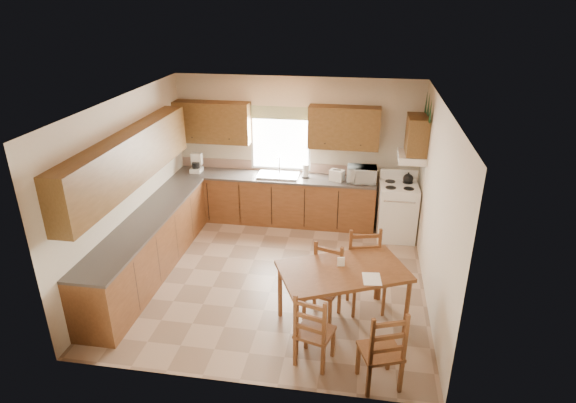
# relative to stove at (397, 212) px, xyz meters

# --- Properties ---
(floor) EXTENTS (4.50, 4.50, 0.00)m
(floor) POSITION_rel_stove_xyz_m (-1.88, -1.66, -0.49)
(floor) COLOR gray
(floor) RESTS_ON ground
(ceiling) EXTENTS (4.50, 4.50, 0.00)m
(ceiling) POSITION_rel_stove_xyz_m (-1.88, -1.66, 2.21)
(ceiling) COLOR #995B31
(ceiling) RESTS_ON floor
(wall_left) EXTENTS (4.50, 4.50, 0.00)m
(wall_left) POSITION_rel_stove_xyz_m (-4.13, -1.66, 0.86)
(wall_left) COLOR beige
(wall_left) RESTS_ON floor
(wall_right) EXTENTS (4.50, 4.50, 0.00)m
(wall_right) POSITION_rel_stove_xyz_m (0.37, -1.66, 0.86)
(wall_right) COLOR beige
(wall_right) RESTS_ON floor
(wall_back) EXTENTS (4.50, 4.50, 0.00)m
(wall_back) POSITION_rel_stove_xyz_m (-1.88, 0.59, 0.86)
(wall_back) COLOR beige
(wall_back) RESTS_ON floor
(wall_front) EXTENTS (4.50, 4.50, 0.00)m
(wall_front) POSITION_rel_stove_xyz_m (-1.88, -3.91, 0.86)
(wall_front) COLOR beige
(wall_front) RESTS_ON floor
(lower_cab_back) EXTENTS (3.75, 0.60, 0.88)m
(lower_cab_back) POSITION_rel_stove_xyz_m (-2.25, 0.29, -0.05)
(lower_cab_back) COLOR brown
(lower_cab_back) RESTS_ON floor
(lower_cab_left) EXTENTS (0.60, 3.60, 0.88)m
(lower_cab_left) POSITION_rel_stove_xyz_m (-3.83, -1.81, -0.05)
(lower_cab_left) COLOR brown
(lower_cab_left) RESTS_ON floor
(counter_back) EXTENTS (3.75, 0.63, 0.04)m
(counter_back) POSITION_rel_stove_xyz_m (-2.25, 0.29, 0.41)
(counter_back) COLOR #494340
(counter_back) RESTS_ON lower_cab_back
(counter_left) EXTENTS (0.63, 3.60, 0.04)m
(counter_left) POSITION_rel_stove_xyz_m (-3.83, -1.81, 0.41)
(counter_left) COLOR #494340
(counter_left) RESTS_ON lower_cab_left
(backsplash) EXTENTS (3.75, 0.01, 0.18)m
(backsplash) POSITION_rel_stove_xyz_m (-2.25, 0.58, 0.52)
(backsplash) COLOR #9E7B6A
(backsplash) RESTS_ON counter_back
(upper_cab_back_left) EXTENTS (1.41, 0.33, 0.75)m
(upper_cab_back_left) POSITION_rel_stove_xyz_m (-3.43, 0.42, 1.37)
(upper_cab_back_left) COLOR brown
(upper_cab_back_left) RESTS_ON wall_back
(upper_cab_back_right) EXTENTS (1.25, 0.33, 0.75)m
(upper_cab_back_right) POSITION_rel_stove_xyz_m (-1.02, 0.42, 1.37)
(upper_cab_back_right) COLOR brown
(upper_cab_back_right) RESTS_ON wall_back
(upper_cab_left) EXTENTS (0.33, 3.60, 0.75)m
(upper_cab_left) POSITION_rel_stove_xyz_m (-3.96, -1.81, 1.37)
(upper_cab_left) COLOR brown
(upper_cab_left) RESTS_ON wall_left
(upper_cab_stove) EXTENTS (0.33, 0.62, 0.62)m
(upper_cab_stove) POSITION_rel_stove_xyz_m (0.20, -0.01, 1.41)
(upper_cab_stove) COLOR brown
(upper_cab_stove) RESTS_ON wall_right
(range_hood) EXTENTS (0.44, 0.62, 0.12)m
(range_hood) POSITION_rel_stove_xyz_m (0.15, -0.01, 1.03)
(range_hood) COLOR white
(range_hood) RESTS_ON wall_right
(window_frame) EXTENTS (1.13, 0.02, 1.18)m
(window_frame) POSITION_rel_stove_xyz_m (-2.18, 0.56, 1.06)
(window_frame) COLOR white
(window_frame) RESTS_ON wall_back
(window_pane) EXTENTS (1.05, 0.01, 1.10)m
(window_pane) POSITION_rel_stove_xyz_m (-2.18, 0.55, 1.06)
(window_pane) COLOR white
(window_pane) RESTS_ON wall_back
(window_valance) EXTENTS (1.19, 0.01, 0.24)m
(window_valance) POSITION_rel_stove_xyz_m (-2.18, 0.53, 1.56)
(window_valance) COLOR #4E703D
(window_valance) RESTS_ON wall_back
(sink_basin) EXTENTS (0.75, 0.45, 0.04)m
(sink_basin) POSITION_rel_stove_xyz_m (-2.18, 0.29, 0.45)
(sink_basin) COLOR silver
(sink_basin) RESTS_ON counter_back
(pine_decal_a) EXTENTS (0.22, 0.22, 0.36)m
(pine_decal_a) POSITION_rel_stove_xyz_m (0.33, -0.33, 1.89)
(pine_decal_a) COLOR #163A1E
(pine_decal_a) RESTS_ON wall_right
(pine_decal_b) EXTENTS (0.22, 0.22, 0.36)m
(pine_decal_b) POSITION_rel_stove_xyz_m (0.33, -0.01, 1.93)
(pine_decal_b) COLOR #163A1E
(pine_decal_b) RESTS_ON wall_right
(pine_decal_c) EXTENTS (0.22, 0.22, 0.36)m
(pine_decal_c) POSITION_rel_stove_xyz_m (0.33, 0.31, 1.89)
(pine_decal_c) COLOR #163A1E
(pine_decal_c) RESTS_ON wall_right
(stove) EXTENTS (0.68, 0.70, 0.97)m
(stove) POSITION_rel_stove_xyz_m (0.00, 0.00, 0.00)
(stove) COLOR white
(stove) RESTS_ON floor
(coffeemaker) EXTENTS (0.27, 0.29, 0.32)m
(coffeemaker) POSITION_rel_stove_xyz_m (-3.75, 0.28, 0.60)
(coffeemaker) COLOR white
(coffeemaker) RESTS_ON counter_back
(paper_towel) EXTENTS (0.14, 0.14, 0.25)m
(paper_towel) POSITION_rel_stove_xyz_m (-1.67, 0.31, 0.56)
(paper_towel) COLOR white
(paper_towel) RESTS_ON counter_back
(toaster) EXTENTS (0.28, 0.23, 0.20)m
(toaster) POSITION_rel_stove_xyz_m (-1.10, 0.23, 0.53)
(toaster) COLOR white
(toaster) RESTS_ON counter_back
(microwave) EXTENTS (0.49, 0.36, 0.29)m
(microwave) POSITION_rel_stove_xyz_m (-0.66, 0.24, 0.58)
(microwave) COLOR white
(microwave) RESTS_ON counter_back
(dining_table) EXTENTS (1.81, 1.47, 0.84)m
(dining_table) POSITION_rel_stove_xyz_m (-0.81, -2.68, -0.06)
(dining_table) COLOR brown
(dining_table) RESTS_ON floor
(chair_near_left) EXTENTS (0.50, 0.49, 0.97)m
(chair_near_left) POSITION_rel_stove_xyz_m (-1.08, -3.42, 0.00)
(chair_near_left) COLOR brown
(chair_near_left) RESTS_ON floor
(chair_near_right) EXTENTS (0.54, 0.53, 1.02)m
(chair_near_right) POSITION_rel_stove_xyz_m (-0.33, -3.65, 0.02)
(chair_near_right) COLOR brown
(chair_near_right) RESTS_ON floor
(chair_far_left) EXTENTS (0.53, 0.52, 1.02)m
(chair_far_left) POSITION_rel_stove_xyz_m (-1.08, -2.55, 0.02)
(chair_far_left) COLOR brown
(chair_far_left) RESTS_ON floor
(chair_far_right) EXTENTS (0.56, 0.55, 1.11)m
(chair_far_right) POSITION_rel_stove_xyz_m (-0.50, -2.26, 0.07)
(chair_far_right) COLOR brown
(chair_far_right) RESTS_ON floor
(table_paper) EXTENTS (0.25, 0.31, 0.00)m
(table_paper) POSITION_rel_stove_xyz_m (-0.46, -2.84, 0.36)
(table_paper) COLOR white
(table_paper) RESTS_ON dining_table
(table_card) EXTENTS (0.10, 0.04, 0.13)m
(table_card) POSITION_rel_stove_xyz_m (-0.85, -2.60, 0.42)
(table_card) COLOR white
(table_card) RESTS_ON dining_table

